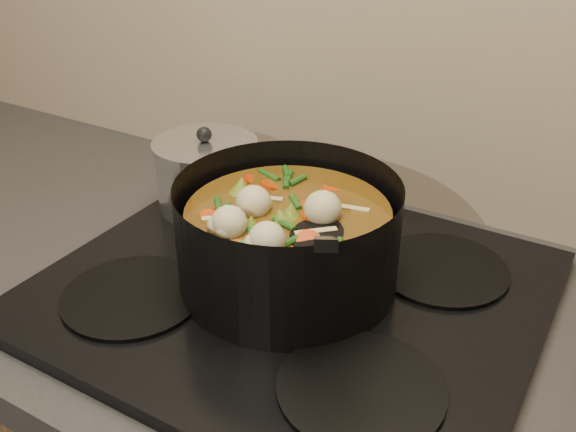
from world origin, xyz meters
The scene contains 3 objects.
stovetop centered at (0.00, 1.93, 0.92)m, with size 0.62×0.54×0.03m.
stockpot centered at (-0.01, 1.93, 1.00)m, with size 0.35×0.38×0.21m.
saucepan centered at (-0.23, 2.05, 0.99)m, with size 0.16×0.16×0.13m.
Camera 1 is at (0.35, 1.33, 1.42)m, focal length 40.00 mm.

